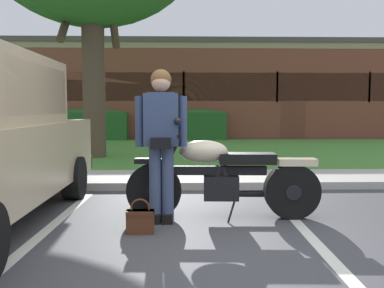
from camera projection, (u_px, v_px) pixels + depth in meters
ground_plane at (209, 245)px, 4.02m from camera, size 140.00×140.00×0.00m
curb_strip at (197, 185)px, 6.79m from camera, size 60.00×0.20×0.12m
concrete_walk at (195, 178)px, 7.64m from camera, size 60.00×1.50×0.08m
grass_lawn at (189, 151)px, 12.57m from camera, size 60.00×8.40×0.06m
stall_stripe_0 at (35, 240)px, 4.18m from camera, size 0.23×4.40×0.01m
stall_stripe_1 at (311, 237)px, 4.25m from camera, size 0.23×4.40×0.01m
motorcycle at (230, 176)px, 4.98m from camera, size 2.24×0.82×1.26m
rider_person at (161, 134)px, 4.77m from camera, size 0.57×0.31×1.70m
handbag at (140, 219)px, 4.39m from camera, size 0.28×0.13×0.36m
hedge_left at (84, 124)px, 16.65m from camera, size 3.37×0.90×1.24m
hedge_center_left at (193, 124)px, 16.77m from camera, size 2.57×0.90×1.24m
brick_building at (183, 93)px, 21.77m from camera, size 21.72×10.24×4.02m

